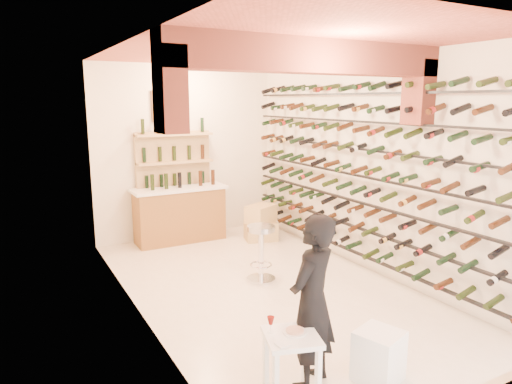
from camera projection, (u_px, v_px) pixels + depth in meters
ground at (266, 287)px, 6.47m from camera, size 6.00×6.00×0.00m
room_shell at (278, 125)px, 5.81m from camera, size 3.52×6.02×3.21m
wine_rack at (356, 169)px, 6.89m from camera, size 0.32×5.70×2.56m
back_counter at (180, 213)px, 8.50m from camera, size 1.70×0.62×1.29m
back_shelving at (174, 177)px, 8.58m from camera, size 1.40×0.31×2.73m
tasting_table at (291, 347)px, 3.88m from camera, size 0.55×0.55×0.78m
white_stool at (379, 356)px, 4.29m from camera, size 0.48×0.48×0.48m
person at (312, 302)px, 4.11m from camera, size 0.69×0.61×1.60m
chrome_barstool at (261, 249)px, 6.64m from camera, size 0.42×0.42×0.81m
crate_lower at (261, 231)px, 8.63m from camera, size 0.66×0.54×0.34m
crate_upper at (261, 214)px, 8.57m from camera, size 0.65×0.57×0.32m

